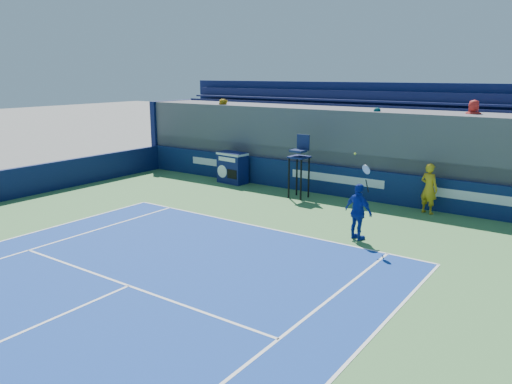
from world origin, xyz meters
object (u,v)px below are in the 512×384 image
Objects in this scene: umpire_chair at (300,160)px; match_clock at (232,167)px; tennis_player at (358,212)px; ball_person at (429,188)px.

match_clock is at bearing 170.93° from umpire_chair.
umpire_chair reaches higher than match_clock.
match_clock is 8.75m from tennis_player.
tennis_player reaches higher than ball_person.
umpire_chair is at bearing 139.60° from tennis_player.
umpire_chair is (3.78, -0.60, 0.79)m from match_clock.
match_clock is at bearing 152.76° from tennis_player.
ball_person is at bearing 7.38° from umpire_chair.
ball_person is 4.91m from umpire_chair.
ball_person is at bearing 78.28° from tennis_player.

